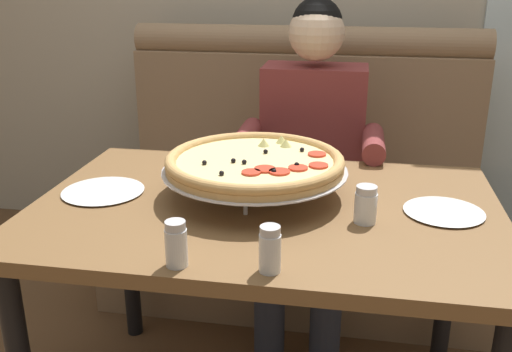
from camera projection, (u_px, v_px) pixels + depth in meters
booth_bench at (297, 199)px, 2.58m from camera, size 1.59×0.78×1.13m
dining_table at (265, 233)px, 1.65m from camera, size 1.31×0.87×0.75m
diner_main at (311, 151)px, 2.21m from camera, size 0.54×0.64×1.27m
pizza at (255, 163)px, 1.65m from camera, size 0.53×0.53×0.13m
shaker_pepper_flakes at (270, 252)px, 1.25m from camera, size 0.05×0.05×0.11m
shaker_oregano at (176, 247)px, 1.27m from camera, size 0.05×0.05×0.11m
shaker_parmesan at (366, 207)px, 1.49m from camera, size 0.06×0.06×0.10m
plate_near_left at (444, 210)px, 1.56m from camera, size 0.22×0.22×0.02m
plate_near_right at (103, 189)px, 1.70m from camera, size 0.24×0.24×0.02m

